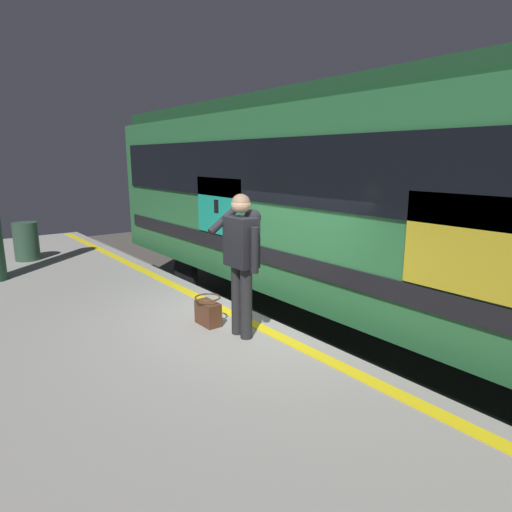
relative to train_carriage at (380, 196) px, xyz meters
name	(u,v)px	position (x,y,z in m)	size (l,w,h in m)	color
ground_plane	(267,380)	(0.20, 2.00, -2.42)	(25.92, 25.92, 0.00)	#4C4742
platform	(98,405)	(0.20, 4.28, -1.97)	(17.28, 4.55, 0.91)	gray
safety_line	(249,322)	(0.20, 2.30, -1.51)	(16.94, 0.16, 0.01)	yellow
track_rail_near	(332,350)	(0.20, 0.71, -2.34)	(22.47, 0.08, 0.16)	slate
track_rail_far	(388,328)	(0.20, -0.72, -2.34)	(22.47, 0.08, 0.16)	slate
train_carriage	(380,196)	(0.00, 0.00, 0.00)	(12.19, 2.99, 3.77)	#2D723F
passenger	(242,254)	(-0.10, 2.62, -0.52)	(0.57, 0.55, 1.68)	#262628
handbag	(208,312)	(0.45, 2.76, -1.34)	(0.36, 0.33, 0.37)	#59331E
trash_bin	(26,241)	(5.81, 3.83, -1.12)	(0.48, 0.48, 0.78)	#2D4C38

